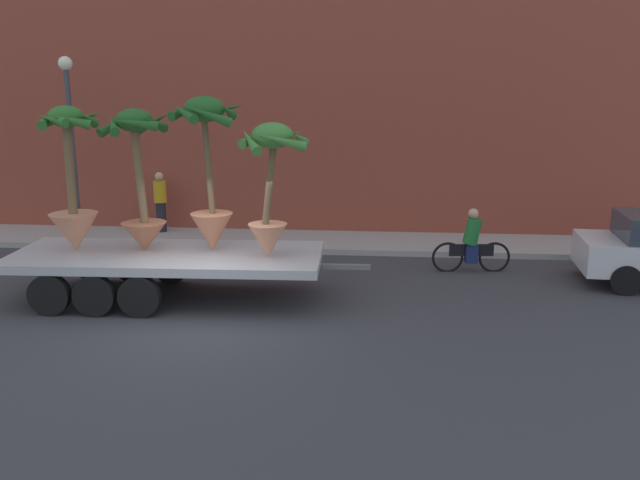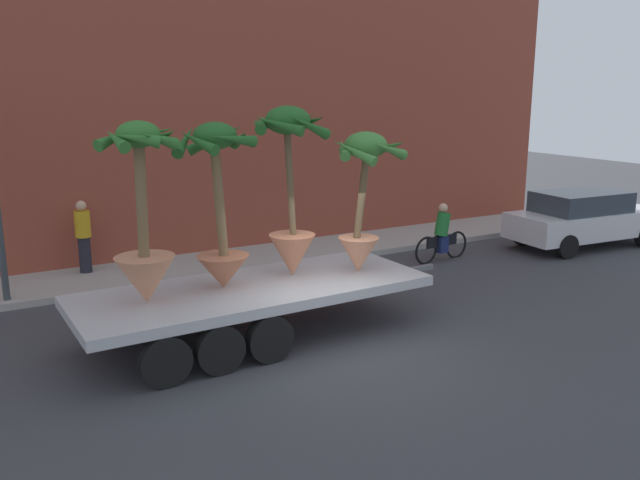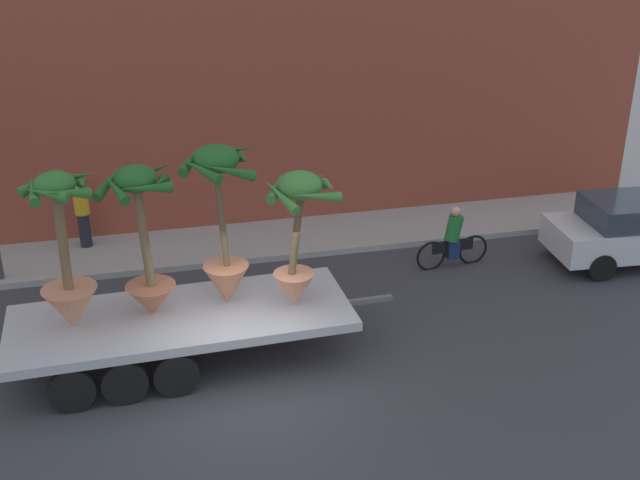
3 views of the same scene
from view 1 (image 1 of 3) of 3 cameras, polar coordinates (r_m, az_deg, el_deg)
The scene contains 11 objects.
ground_plane at distance 12.97m, azimuth -9.81°, elevation -6.70°, with size 60.00×60.00×0.00m, color #38383D.
sidewalk at distance 18.65m, azimuth -5.10°, elevation -0.05°, with size 24.00×2.20×0.15m, color #A39E99.
building_facade at distance 19.81m, azimuth -4.49°, elevation 13.47°, with size 24.00×1.20×8.86m, color brown.
flatbed_trailer at distance 14.20m, azimuth -13.75°, elevation -1.83°, with size 7.31×2.56×0.98m.
potted_palm_rear at distance 14.50m, azimuth -20.20°, elevation 3.79°, with size 1.36×1.37×2.94m.
potted_palm_middle at distance 13.75m, azimuth -9.37°, elevation 5.43°, with size 1.52×1.57×3.12m.
potted_palm_front at distance 13.11m, azimuth -4.19°, elevation 4.74°, with size 1.42×1.42×2.64m.
potted_palm_extra at distance 14.12m, azimuth -14.97°, elevation 4.65°, with size 1.50×1.44×2.88m.
cyclist at distance 16.13m, azimuth 12.69°, elevation -0.32°, with size 1.84×0.38×1.54m.
pedestrian_near_gate at distance 19.71m, azimuth -13.33°, elevation 3.24°, with size 0.36×0.36×1.71m.
street_lamp at distance 18.86m, azimuth -20.32°, elevation 9.04°, with size 0.36×0.36×4.83m.
Camera 1 is at (3.24, -11.74, 4.45)m, focal length 37.88 mm.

